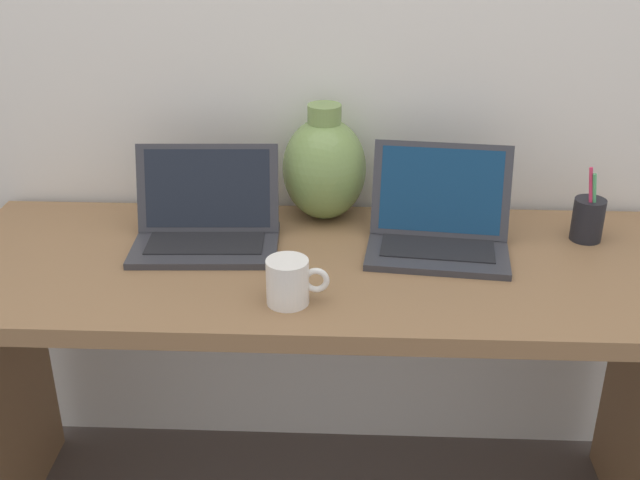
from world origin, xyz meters
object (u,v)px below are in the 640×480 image
laptop_right (439,222)px  coffee_mug (289,282)px  pen_cup (588,219)px  laptop_left (207,219)px  green_vase (324,167)px

laptop_right → coffee_mug: bearing=-139.5°
pen_cup → laptop_left: bearing=-177.0°
coffee_mug → laptop_left: bearing=127.6°
laptop_right → green_vase: size_ratio=1.18×
laptop_left → pen_cup: bearing=3.0°
green_vase → pen_cup: 0.61m
green_vase → pen_cup: (0.60, -0.10, -0.08)m
laptop_right → pen_cup: 0.34m
laptop_left → laptop_right: size_ratio=1.00×
laptop_left → green_vase: size_ratio=1.18×
laptop_left → coffee_mug: 0.34m
coffee_mug → pen_cup: (0.65, 0.31, 0.00)m
green_vase → coffee_mug: size_ratio=2.29×
laptop_left → laptop_right: (0.52, 0.00, 0.00)m
laptop_left → pen_cup: size_ratio=1.85×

